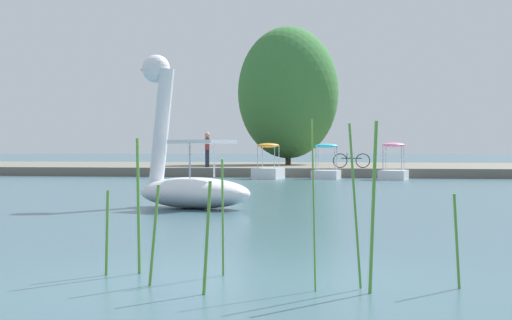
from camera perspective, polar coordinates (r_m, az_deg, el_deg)
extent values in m
plane|color=#385966|center=(8.83, -1.08, -7.73)|extent=(512.69, 512.69, 0.00)
cube|color=#6B665B|center=(49.78, 8.99, -0.57)|extent=(146.58, 19.00, 0.43)
ellipsoid|color=white|center=(19.42, -4.02, -2.13)|extent=(3.16, 2.35, 0.68)
cylinder|color=white|center=(19.97, -6.11, 2.22)|extent=(0.72, 0.55, 2.59)
sphere|color=white|center=(20.14, -6.46, 5.86)|extent=(0.83, 0.83, 0.64)
cone|color=yellow|center=(20.31, -7.01, 5.82)|extent=(0.56, 0.50, 0.35)
cube|color=white|center=(19.26, -3.49, 1.18)|extent=(1.46, 1.35, 0.08)
cylinder|color=silver|center=(19.62, -2.71, 0.04)|extent=(0.04, 0.04, 0.78)
cylinder|color=silver|center=(18.91, -4.29, 0.01)|extent=(0.04, 0.04, 0.78)
cube|color=white|center=(38.57, 8.86, -0.95)|extent=(1.26, 2.18, 0.40)
ellipsoid|color=pink|center=(38.56, 8.86, 0.97)|extent=(1.07, 1.33, 0.20)
cylinder|color=#B7B7BF|center=(39.11, 8.37, 0.16)|extent=(0.04, 0.04, 1.09)
cylinder|color=#B7B7BF|center=(39.02, 9.51, 0.16)|extent=(0.04, 0.04, 1.09)
cylinder|color=#B7B7BF|center=(38.11, 8.19, 0.15)|extent=(0.04, 0.04, 1.09)
cylinder|color=#B7B7BF|center=(38.02, 9.36, 0.15)|extent=(0.04, 0.04, 1.09)
cube|color=white|center=(39.22, 4.56, -0.94)|extent=(1.14, 1.95, 0.38)
ellipsoid|color=#2DB7D1|center=(39.21, 4.56, 0.91)|extent=(1.05, 0.95, 0.20)
cylinder|color=#B7B7BF|center=(39.63, 4.03, 0.13)|extent=(0.04, 0.04, 1.08)
cylinder|color=#B7B7BF|center=(39.53, 5.22, 0.13)|extent=(0.04, 0.04, 1.08)
cylinder|color=#B7B7BF|center=(38.89, 3.88, 0.12)|extent=(0.04, 0.04, 1.08)
cylinder|color=#B7B7BF|center=(38.79, 5.10, 0.12)|extent=(0.04, 0.04, 1.08)
cube|color=white|center=(39.17, 0.80, -0.87)|extent=(1.15, 2.20, 0.47)
ellipsoid|color=orange|center=(39.15, 0.80, 0.95)|extent=(0.98, 1.28, 0.20)
cylinder|color=#B7B7BF|center=(39.73, 0.41, 0.22)|extent=(0.04, 0.04, 1.00)
cylinder|color=#B7B7BF|center=(39.57, 1.49, 0.22)|extent=(0.04, 0.04, 1.00)
cylinder|color=#B7B7BF|center=(38.74, 0.10, 0.21)|extent=(0.04, 0.04, 1.00)
cylinder|color=#B7B7BF|center=(38.59, 1.20, 0.21)|extent=(0.04, 0.04, 1.00)
cylinder|color=#423323|center=(50.85, 2.09, 1.72)|extent=(0.32, 0.32, 3.57)
ellipsoid|color=#387538|center=(50.94, 2.09, 4.37)|extent=(8.00, 8.05, 7.58)
cube|color=#23283D|center=(43.25, -3.16, 0.10)|extent=(0.24, 0.24, 0.85)
cube|color=#A53333|center=(43.24, -3.16, 1.06)|extent=(0.27, 0.27, 0.60)
sphere|color=tan|center=(43.25, -3.16, 1.63)|extent=(0.26, 0.26, 0.26)
torus|color=black|center=(41.70, 6.91, -0.04)|extent=(0.68, 0.09, 0.68)
torus|color=black|center=(41.71, 5.45, -0.04)|extent=(0.68, 0.09, 0.68)
cube|color=black|center=(41.70, 6.18, 0.11)|extent=(0.96, 0.11, 0.04)
cylinder|color=black|center=(41.70, 5.88, 0.25)|extent=(0.03, 0.03, 0.29)
cylinder|color=#568E38|center=(8.39, 12.81, -5.13)|extent=(0.08, 0.11, 0.89)
cylinder|color=#568E38|center=(8.44, -6.58, -4.85)|extent=(0.11, 0.04, 0.96)
cylinder|color=#568E38|center=(8.12, 3.74, -2.88)|extent=(0.07, 0.13, 1.57)
cylinder|color=#568E38|center=(7.92, -3.17, -5.02)|extent=(0.07, 0.09, 1.01)
cylinder|color=#568E38|center=(9.21, -9.58, -4.65)|extent=(0.05, 0.03, 0.87)
cylinder|color=#568E38|center=(7.99, 7.56, -3.04)|extent=(0.09, 0.04, 1.55)
cylinder|color=#568E38|center=(8.10, 6.41, -3.02)|extent=(0.11, 0.25, 1.52)
cylinder|color=#568E38|center=(9.21, -7.59, -2.97)|extent=(0.05, 0.14, 1.41)
cylinder|color=#568E38|center=(8.99, -2.16, -3.74)|extent=(0.04, 0.15, 1.19)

